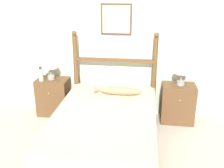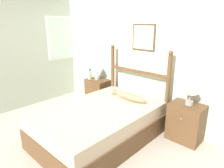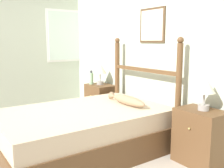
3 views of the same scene
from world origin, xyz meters
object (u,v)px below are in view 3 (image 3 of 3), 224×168
Objects in this scene: bed at (83,131)px; table_lamp_right at (205,86)px; nightstand_left at (101,102)px; nightstand_right at (200,137)px; fish_pillow at (127,100)px; table_lamp_left at (100,69)px; bottle at (91,78)px.

bed is 5.36× the size of table_lamp_right.
nightstand_right is (2.03, 0.00, 0.00)m from nightstand_left.
table_lamp_right is 0.54× the size of fish_pillow.
table_lamp_left is (-2.05, 0.00, 0.57)m from nightstand_right.
bed is 2.89× the size of fish_pillow.
table_lamp_left is at bearing 161.73° from nightstand_left.
fish_pillow is (0.11, 0.59, 0.33)m from bed.
nightstand_left is at bearing -18.27° from table_lamp_left.
nightstand_left is 0.45m from bottle.
table_lamp_left is at bearing 138.80° from bed.
nightstand_right is at bearing -151.13° from table_lamp_right.
bed is at bearing -41.46° from nightstand_left.
nightstand_left is 2.54× the size of bottle.
table_lamp_left is at bearing 179.86° from nightstand_right.
nightstand_right is at bearing 41.46° from bed.
bottle is (-0.14, -0.10, 0.42)m from nightstand_left.
table_lamp_right is at bearing 18.78° from fish_pillow.
nightstand_right is 2.54× the size of bottle.
table_lamp_left and table_lamp_right have the same top height.
nightstand_left is 1.20m from fish_pillow.
table_lamp_left is (-0.01, 0.00, 0.57)m from nightstand_left.
nightstand_left is (-1.02, 0.90, 0.04)m from bed.
fish_pillow reaches higher than nightstand_left.
table_lamp_right reaches higher than fish_pillow.
table_lamp_right reaches higher than bottle.
nightstand_right is 1.00m from fish_pillow.
bottle is at bearing -141.55° from table_lamp_left.
table_lamp_left reaches higher than fish_pillow.
table_lamp_right is (0.02, 0.01, 0.57)m from nightstand_right.
bed is 5.36× the size of table_lamp_left.
fish_pillow is (1.26, -0.21, -0.13)m from bottle.
table_lamp_right is at bearing 2.74° from bottle.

